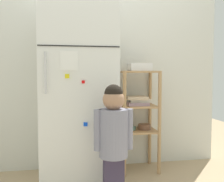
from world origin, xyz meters
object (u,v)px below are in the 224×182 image
refrigerator (78,95)px  child_standing (113,133)px  fruit_bin (141,68)px  pantry_shelf_unit (138,110)px

refrigerator → child_standing: (0.25, -0.53, -0.25)m
refrigerator → fruit_bin: refrigerator is taller
child_standing → fruit_bin: bearing=58.6°
child_standing → refrigerator: bearing=115.1°
refrigerator → pantry_shelf_unit: 0.69m
child_standing → pantry_shelf_unit: (0.40, 0.69, 0.07)m
fruit_bin → refrigerator: bearing=-166.9°
refrigerator → child_standing: refrigerator is taller
refrigerator → fruit_bin: bearing=13.1°
refrigerator → fruit_bin: (0.66, 0.15, 0.27)m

